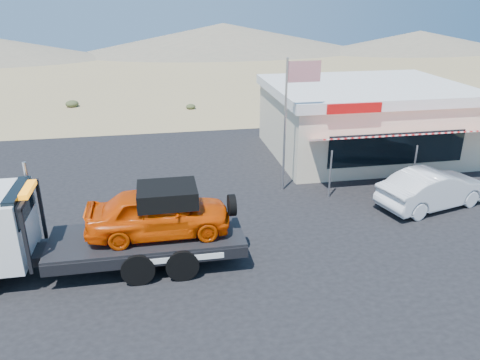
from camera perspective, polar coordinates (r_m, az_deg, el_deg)
The scene contains 7 objects.
ground at distance 17.12m, azimuth -6.18°, elevation -8.20°, with size 120.00×120.00×0.00m, color #9B8558.
asphalt_lot at distance 19.95m, azimuth -1.15°, elevation -3.43°, with size 32.00×24.00×0.02m, color black.
tow_truck at distance 15.81m, azimuth -17.53°, elevation -5.15°, with size 9.10×2.70×3.04m.
white_sedan at distance 21.39m, azimuth 22.52°, elevation -0.98°, with size 1.73×4.96×1.63m, color silver.
jerky_store at distance 27.15m, azimuth 14.79°, elevation 7.24°, with size 10.40×9.97×3.90m.
flagpole at distance 20.71m, azimuth 6.20°, elevation 8.44°, with size 1.55×0.10×6.00m.
distant_hills at distance 70.82m, azimuth -18.29°, elevation 15.53°, with size 126.00×48.00×4.20m.
Camera 1 is at (-0.86, -14.79, 8.58)m, focal length 35.00 mm.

